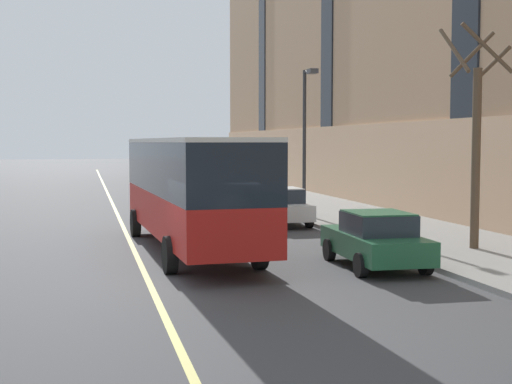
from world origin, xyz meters
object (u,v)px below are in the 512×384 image
parked_car_white_6 (279,206)px  fire_hydrant (245,190)px  parked_car_green_4 (376,239)px  parked_car_green_3 (246,194)px  parked_car_navy_7 (219,186)px  parked_car_darkgray_2 (202,181)px  street_tree_mid_block (476,136)px  street_lamp (306,126)px  city_bus (190,186)px

parked_car_white_6 → fire_hydrant: (1.66, 13.75, -0.29)m
parked_car_green_4 → parked_car_green_3: bearing=89.2°
parked_car_navy_7 → fire_hydrant: 1.65m
parked_car_darkgray_2 → parked_car_green_3: size_ratio=0.97×
parked_car_green_3 → parked_car_white_6: size_ratio=1.05×
parked_car_darkgray_2 → fire_hydrant: bearing=-75.7°
street_tree_mid_block → street_lamp: (-2.12, 10.60, 0.52)m
parked_car_navy_7 → fire_hydrant: size_ratio=6.40×
parked_car_darkgray_2 → parked_car_white_6: size_ratio=1.01×
parked_car_green_4 → city_bus: bearing=138.3°
parked_car_green_3 → parked_car_navy_7: 7.09m
city_bus → street_tree_mid_block: bearing=-15.3°
parked_car_darkgray_2 → parked_car_white_6: 20.08m
parked_car_green_4 → parked_car_white_6: size_ratio=0.96×
street_lamp → fire_hydrant: 12.45m
city_bus → parked_car_white_6: size_ratio=2.67×
parked_car_navy_7 → parked_car_darkgray_2: bearing=89.9°
street_tree_mid_block → street_lamp: street_tree_mid_block is taller
city_bus → parked_car_white_6: city_bus is taller
parked_car_green_3 → street_tree_mid_block: 16.21m
fire_hydrant → parked_car_white_6: bearing=-96.9°
city_bus → parked_car_navy_7: city_bus is taller
street_tree_mid_block → parked_car_darkgray_2: bearing=97.6°
street_tree_mid_block → fire_hydrant: bearing=95.6°
street_lamp → fire_hydrant: street_lamp is taller
parked_car_white_6 → parked_car_navy_7: (0.03, 13.85, -0.00)m
parked_car_darkgray_2 → parked_car_green_4: size_ratio=1.05×
city_bus → parked_car_darkgray_2: (4.72, 26.48, -1.29)m
city_bus → parked_car_navy_7: size_ratio=2.61×
parked_car_white_6 → street_tree_mid_block: street_tree_mid_block is taller
street_tree_mid_block → parked_car_green_3: bearing=103.7°
parked_car_green_4 → fire_hydrant: bearing=85.8°
parked_car_green_3 → city_bus: bearing=-109.9°
parked_car_navy_7 → street_lamp: 12.58m
parked_car_green_3 → parked_car_white_6: bearing=-90.9°
parked_car_green_4 → parked_car_white_6: bearing=89.3°
city_bus → parked_car_green_3: (4.78, 13.16, -1.29)m
city_bus → parked_car_green_3: 14.06m
city_bus → fire_hydrant: 21.18m
parked_car_green_3 → parked_car_green_4: 17.22m
city_bus → parked_car_green_4: size_ratio=2.77×
parked_car_darkgray_2 → street_tree_mid_block: size_ratio=0.67×
city_bus → parked_car_green_4: bearing=-41.7°
parked_car_green_4 → parked_car_navy_7: bearing=89.6°
parked_car_white_6 → street_tree_mid_block: size_ratio=0.66×
parked_car_green_4 → fire_hydrant: size_ratio=6.04×
parked_car_darkgray_2 → parked_car_white_6: same height
street_lamp → fire_hydrant: bearing=90.5°
street_tree_mid_block → fire_hydrant: street_tree_mid_block is taller
parked_car_green_4 → parked_car_navy_7: size_ratio=0.94×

